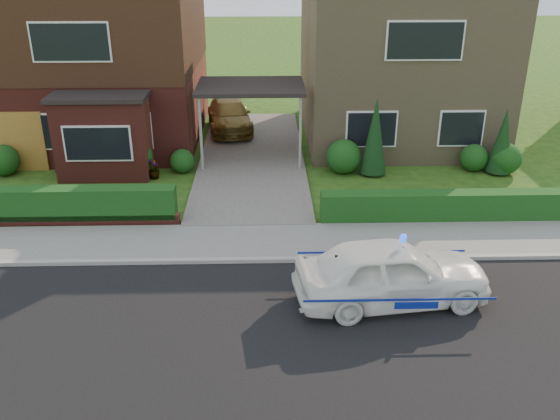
{
  "coord_description": "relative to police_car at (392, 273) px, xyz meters",
  "views": [
    {
      "loc": [
        0.48,
        -9.97,
        7.25
      ],
      "look_at": [
        0.84,
        3.5,
        1.23
      ],
      "focal_mm": 38.0,
      "sensor_mm": 36.0,
      "label": 1
    }
  ],
  "objects": [
    {
      "name": "shrub_right_mid",
      "position": [
        4.58,
        8.3,
        -0.24
      ],
      "size": [
        0.96,
        0.96,
        0.96
      ],
      "primitive_type": "sphere",
      "color": "#143C13",
      "rests_on": "ground"
    },
    {
      "name": "house_left",
      "position": [
        -9.0,
        12.7,
        3.09
      ],
      "size": [
        7.5,
        9.53,
        7.25
      ],
      "color": "maroon",
      "rests_on": "ground"
    },
    {
      "name": "potted_plant_a",
      "position": [
        -6.94,
        4.9,
        -0.31
      ],
      "size": [
        0.46,
        0.34,
        0.82
      ],
      "primitive_type": "imported",
      "rotation": [
        0.0,
        0.0,
        -0.12
      ],
      "color": "gray",
      "rests_on": "ground"
    },
    {
      "name": "ground",
      "position": [
        -3.22,
        -1.2,
        -0.72
      ],
      "size": [
        120.0,
        120.0,
        0.0
      ],
      "primitive_type": "plane",
      "color": "#1E4813",
      "rests_on": "ground"
    },
    {
      "name": "garage_door",
      "position": [
        -11.47,
        8.76,
        0.33
      ],
      "size": [
        2.2,
        0.1,
        2.1
      ],
      "primitive_type": "cube",
      "color": "olive",
      "rests_on": "ground"
    },
    {
      "name": "conifer_a",
      "position": [
        0.98,
        8.0,
        0.58
      ],
      "size": [
        0.9,
        0.9,
        2.6
      ],
      "primitive_type": "cone",
      "color": "black",
      "rests_on": "ground"
    },
    {
      "name": "potted_plant_b",
      "position": [
        -9.62,
        7.8,
        -0.37
      ],
      "size": [
        0.47,
        0.41,
        0.72
      ],
      "primitive_type": "imported",
      "rotation": [
        0.0,
        0.0,
        0.28
      ],
      "color": "gray",
      "rests_on": "ground"
    },
    {
      "name": "carport_link",
      "position": [
        -3.22,
        9.75,
        1.93
      ],
      "size": [
        3.8,
        3.0,
        2.77
      ],
      "color": "black",
      "rests_on": "ground"
    },
    {
      "name": "shrub_right_near",
      "position": [
        -0.02,
        8.2,
        -0.12
      ],
      "size": [
        1.2,
        1.2,
        1.2
      ],
      "primitive_type": "sphere",
      "color": "#143C13",
      "rests_on": "ground"
    },
    {
      "name": "shrub_left_mid",
      "position": [
        -7.22,
        8.1,
        -0.06
      ],
      "size": [
        1.32,
        1.32,
        1.32
      ],
      "primitive_type": "sphere",
      "color": "#143C13",
      "rests_on": "ground"
    },
    {
      "name": "dwarf_wall",
      "position": [
        -9.02,
        4.1,
        -0.54
      ],
      "size": [
        7.7,
        0.25,
        0.36
      ],
      "primitive_type": "cube",
      "color": "maroon",
      "rests_on": "ground"
    },
    {
      "name": "shrub_left_near",
      "position": [
        -5.62,
        8.4,
        -0.3
      ],
      "size": [
        0.84,
        0.84,
        0.84
      ],
      "primitive_type": "sphere",
      "color": "#143C13",
      "rests_on": "ground"
    },
    {
      "name": "shrub_right_far",
      "position": [
        5.58,
        8.0,
        -0.18
      ],
      "size": [
        1.08,
        1.08,
        1.08
      ],
      "primitive_type": "sphere",
      "color": "#143C13",
      "rests_on": "ground"
    },
    {
      "name": "driveway_car",
      "position": [
        -4.22,
        13.3,
        0.01
      ],
      "size": [
        2.24,
        4.41,
        1.23
      ],
      "primitive_type": "imported",
      "rotation": [
        0.0,
        0.0,
        0.13
      ],
      "color": "brown",
      "rests_on": "driveway"
    },
    {
      "name": "sidewalk",
      "position": [
        -3.22,
        2.9,
        -0.67
      ],
      "size": [
        60.0,
        2.0,
        0.1
      ],
      "primitive_type": "cube",
      "color": "slate",
      "rests_on": "ground"
    },
    {
      "name": "driveway",
      "position": [
        -3.22,
        9.8,
        -0.66
      ],
      "size": [
        3.8,
        12.0,
        0.12
      ],
      "primitive_type": "cube",
      "color": "#666059",
      "rests_on": "ground"
    },
    {
      "name": "hedge_left",
      "position": [
        -9.02,
        4.25,
        -0.72
      ],
      "size": [
        7.5,
        0.55,
        0.9
      ],
      "primitive_type": "cube",
      "color": "#143C13",
      "rests_on": "ground"
    },
    {
      "name": "road",
      "position": [
        -3.22,
        -1.2,
        -0.72
      ],
      "size": [
        60.0,
        6.0,
        0.02
      ],
      "primitive_type": "cube",
      "color": "black",
      "rests_on": "ground"
    },
    {
      "name": "shrub_left_far",
      "position": [
        -11.72,
        8.3,
        -0.18
      ],
      "size": [
        1.08,
        1.08,
        1.08
      ],
      "primitive_type": "sphere",
      "color": "#143C13",
      "rests_on": "ground"
    },
    {
      "name": "potted_plant_c",
      "position": [
        -6.5,
        7.8,
        -0.38
      ],
      "size": [
        0.42,
        0.42,
        0.68
      ],
      "primitive_type": "imported",
      "rotation": [
        0.0,
        0.0,
        1.67
      ],
      "color": "gray",
      "rests_on": "ground"
    },
    {
      "name": "police_car",
      "position": [
        0.0,
        0.0,
        0.0
      ],
      "size": [
        3.91,
        4.43,
        1.61
      ],
      "rotation": [
        0.0,
        0.0,
        1.7
      ],
      "color": "white",
      "rests_on": "ground"
    },
    {
      "name": "house_right",
      "position": [
        2.58,
        12.79,
        2.94
      ],
      "size": [
        7.5,
        8.06,
        7.25
      ],
      "color": "#917A59",
      "rests_on": "ground"
    },
    {
      "name": "kerb",
      "position": [
        -3.22,
        1.85,
        -0.66
      ],
      "size": [
        60.0,
        0.16,
        0.12
      ],
      "primitive_type": "cube",
      "color": "#9E9993",
      "rests_on": "ground"
    },
    {
      "name": "conifer_b",
      "position": [
        5.38,
        8.0,
        0.38
      ],
      "size": [
        0.9,
        0.9,
        2.2
      ],
      "primitive_type": "cone",
      "color": "black",
      "rests_on": "ground"
    },
    {
      "name": "hedge_right",
      "position": [
        2.58,
        4.15,
        -0.72
      ],
      "size": [
        7.5,
        0.55,
        0.8
      ],
      "primitive_type": "cube",
      "color": "#143C13",
      "rests_on": "ground"
    }
  ]
}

